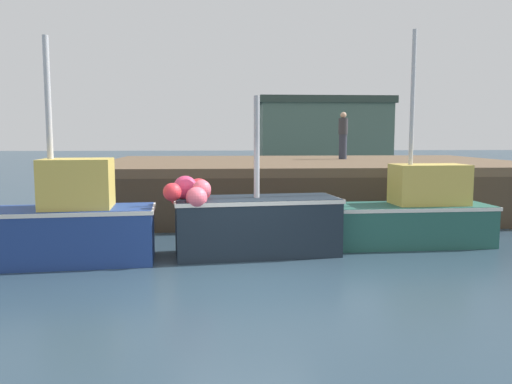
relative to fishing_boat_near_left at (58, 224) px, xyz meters
The scene contains 8 objects.
ground 3.98m from the fishing_boat_near_left, 23.48° to the right, with size 120.00×160.00×0.10m.
pier 9.20m from the fishing_boat_near_left, 47.71° to the left, with size 13.88×8.65×1.66m.
fishing_boat_near_left is the anchor object (origin of this frame).
fishing_boat_near_right 3.85m from the fishing_boat_near_left, ahead, with size 3.67×1.76×3.33m.
fishing_boat_mid 7.68m from the fishing_boat_near_left, ahead, with size 3.81×1.46×4.85m.
rowboat 9.17m from the fishing_boat_near_left, 11.44° to the left, with size 1.59×0.99×0.46m.
dockworker 11.40m from the fishing_boat_near_left, 47.55° to the left, with size 0.34×0.34×1.70m.
warehouse 29.53m from the fishing_boat_near_left, 69.07° to the left, with size 9.48×6.13×5.27m.
Camera 1 is at (-0.35, -8.53, 2.50)m, focal length 35.80 mm.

